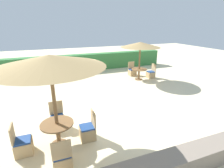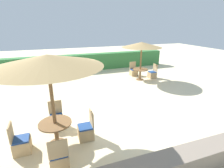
% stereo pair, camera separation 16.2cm
% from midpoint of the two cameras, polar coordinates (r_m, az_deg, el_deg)
% --- Properties ---
extents(ground_plane, '(40.00, 40.00, 0.00)m').
position_cam_midpoint_polar(ground_plane, '(7.64, 2.15, -7.80)').
color(ground_plane, beige).
extents(hedge_row, '(13.00, 0.70, 1.24)m').
position_cam_midpoint_polar(hedge_row, '(13.68, -8.61, 7.01)').
color(hedge_row, '#387A3D').
rests_on(hedge_row, ground_plane).
extents(stone_border, '(10.00, 0.56, 0.53)m').
position_cam_midpoint_polar(stone_border, '(4.86, 20.25, -23.49)').
color(stone_border, gray).
rests_on(stone_border, ground_plane).
extents(parasol_back_right, '(2.46, 2.46, 2.39)m').
position_cam_midpoint_polar(parasol_back_right, '(11.05, 10.09, 12.47)').
color(parasol_back_right, brown).
rests_on(parasol_back_right, ground_plane).
extents(round_table_back_right, '(0.97, 0.97, 0.71)m').
position_cam_midpoint_polar(round_table_back_right, '(11.36, 9.60, 4.02)').
color(round_table_back_right, brown).
rests_on(round_table_back_right, ground_plane).
extents(patio_chair_back_right_north, '(0.46, 0.46, 0.93)m').
position_cam_midpoint_polar(patio_chair_back_right_north, '(12.32, 7.45, 3.99)').
color(patio_chair_back_right_north, tan).
rests_on(patio_chair_back_right_north, ground_plane).
extents(patio_chair_back_right_east, '(0.46, 0.46, 0.93)m').
position_cam_midpoint_polar(patio_chair_back_right_east, '(11.94, 13.40, 3.13)').
color(patio_chair_back_right_east, tan).
rests_on(patio_chair_back_right_east, ground_plane).
extents(parasol_front_left, '(2.92, 2.92, 2.72)m').
position_cam_midpoint_polar(parasol_front_left, '(4.80, -19.43, 7.07)').
color(parasol_front_left, brown).
rests_on(parasol_front_left, ground_plane).
extents(round_table_front_left, '(0.95, 0.95, 0.73)m').
position_cam_midpoint_polar(round_table_front_left, '(5.54, -17.09, -13.53)').
color(round_table_front_left, brown).
rests_on(round_table_front_left, ground_plane).
extents(patio_chair_front_left_south, '(0.46, 0.46, 0.93)m').
position_cam_midpoint_polar(patio_chair_front_left_south, '(4.92, -15.88, -22.36)').
color(patio_chair_front_left_south, tan).
rests_on(patio_chair_front_left_south, ground_plane).
extents(patio_chair_front_left_west, '(0.46, 0.46, 0.93)m').
position_cam_midpoint_polar(patio_chair_front_left_west, '(5.74, -26.81, -17.10)').
color(patio_chair_front_left_west, tan).
rests_on(patio_chair_front_left_west, ground_plane).
extents(patio_chair_front_left_east, '(0.46, 0.46, 0.93)m').
position_cam_midpoint_polar(patio_chair_front_left_east, '(5.74, -7.63, -14.94)').
color(patio_chair_front_left_east, tan).
rests_on(patio_chair_front_left_east, ground_plane).
extents(patio_chair_front_left_north, '(0.46, 0.46, 0.93)m').
position_cam_midpoint_polar(patio_chair_front_left_north, '(6.50, -16.93, -11.28)').
color(patio_chair_front_left_north, tan).
rests_on(patio_chair_front_left_north, ground_plane).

